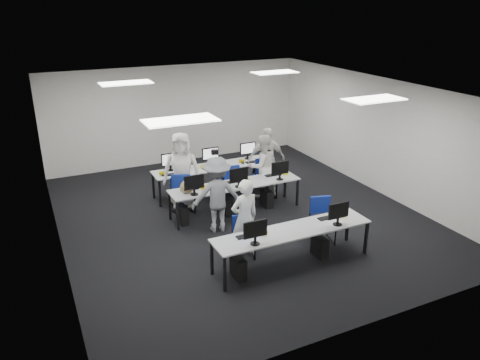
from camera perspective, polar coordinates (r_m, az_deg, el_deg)
name	(u,v)px	position (r m, az deg, el deg)	size (l,w,h in m)	color
room	(239,156)	(10.64, -0.11, 2.98)	(9.00, 9.02, 3.00)	black
ceiling_panels	(239,90)	(10.27, -0.12, 10.87)	(5.20, 4.60, 0.02)	white
desk_front	(293,232)	(9.01, 6.45, -6.34)	(3.20, 0.70, 0.73)	#A9ABAD
desk_mid	(236,186)	(11.09, -0.55, -0.75)	(3.20, 0.70, 0.73)	#A9ABAD
desk_back	(213,168)	(12.30, -3.29, 1.46)	(3.20, 0.70, 0.73)	#A9ABAD
equipment_front	(284,250)	(9.06, 5.38, -8.45)	(2.51, 0.41, 1.19)	#0D4AA9
equipment_mid	(229,200)	(11.13, -1.40, -2.48)	(2.91, 0.41, 1.19)	white
equipment_back	(220,178)	(12.49, -2.48, 0.22)	(2.91, 0.41, 1.19)	white
chair_0	(243,244)	(9.42, 0.42, -7.80)	(0.49, 0.51, 0.82)	navy
chair_1	(322,228)	(10.10, 9.97, -5.78)	(0.58, 0.61, 0.95)	navy
chair_2	(183,202)	(11.33, -6.98, -2.64)	(0.52, 0.55, 0.88)	navy
chair_3	(233,192)	(11.72, -0.84, -1.53)	(0.53, 0.57, 0.94)	navy
chair_4	(266,185)	(12.20, 3.15, -0.58)	(0.56, 0.60, 0.97)	navy
chair_5	(182,197)	(11.54, -7.06, -2.05)	(0.62, 0.64, 0.96)	navy
chair_6	(225,188)	(12.06, -1.90, -1.04)	(0.53, 0.56, 0.84)	navy
chair_7	(261,182)	(12.47, 2.60, -0.26)	(0.43, 0.46, 0.86)	navy
handbag	(187,186)	(10.60, -6.42, -0.78)	(0.37, 0.24, 0.30)	olive
student_0	(245,218)	(9.18, 0.56, -4.71)	(0.60, 0.39, 1.64)	silver
student_1	(262,166)	(11.99, 2.73, 1.70)	(0.80, 0.63, 1.65)	silver
student_2	(182,170)	(11.47, -7.11, 1.21)	(0.92, 0.60, 1.87)	silver
student_3	(266,159)	(12.39, 3.24, 2.52)	(1.01, 0.42, 1.73)	silver
photographer	(217,195)	(10.18, -2.82, -1.79)	(1.10, 0.64, 1.71)	slate
dslr_camera	(215,152)	(10.03, -3.11, 3.41)	(0.14, 0.18, 0.10)	black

